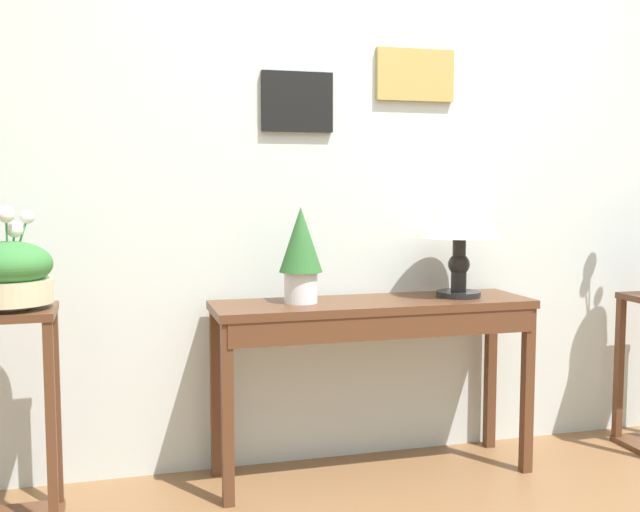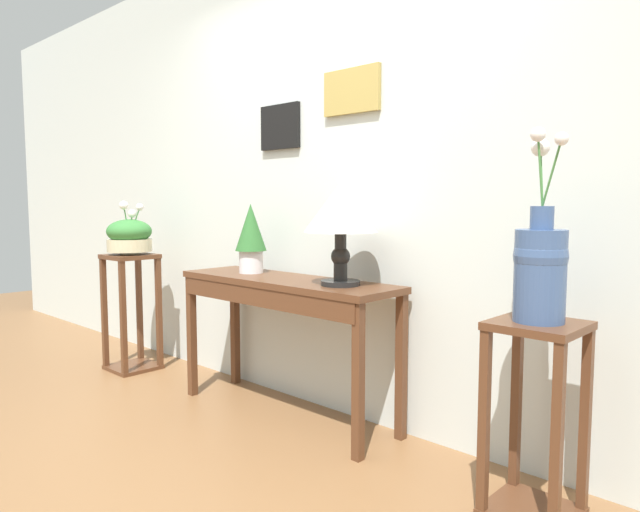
{
  "view_description": "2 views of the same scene",
  "coord_description": "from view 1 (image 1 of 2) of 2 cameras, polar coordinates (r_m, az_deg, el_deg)",
  "views": [
    {
      "loc": [
        -1.24,
        -1.85,
        1.28
      ],
      "look_at": [
        -0.35,
        1.31,
        0.97
      ],
      "focal_mm": 42.33,
      "sensor_mm": 36.0,
      "label": 1
    },
    {
      "loc": [
        2.17,
        -0.96,
        1.19
      ],
      "look_at": [
        0.07,
        1.25,
        0.91
      ],
      "focal_mm": 32.54,
      "sensor_mm": 36.0,
      "label": 2
    }
  ],
  "objects": [
    {
      "name": "back_wall_with_art",
      "position": [
        3.57,
        4.74,
        7.36
      ],
      "size": [
        9.0,
        0.13,
        2.8
      ],
      "color": "silver",
      "rests_on": "ground"
    },
    {
      "name": "table_lamp",
      "position": [
        3.4,
        10.52,
        3.08
      ],
      "size": [
        0.37,
        0.37,
        0.51
      ],
      "color": "black",
      "rests_on": "console_table"
    },
    {
      "name": "pedestal_stand_left",
      "position": [
        3.06,
        -22.09,
        -11.39
      ],
      "size": [
        0.32,
        0.32,
        0.83
      ],
      "color": "#56331E",
      "rests_on": "ground"
    },
    {
      "name": "planter_bowl_wide_left",
      "position": [
        2.95,
        -22.45,
        -1.19
      ],
      "size": [
        0.31,
        0.31,
        0.37
      ],
      "color": "beige",
      "rests_on": "pedestal_stand_left"
    },
    {
      "name": "potted_plant_on_console",
      "position": [
        3.18,
        -1.46,
        0.45
      ],
      "size": [
        0.18,
        0.18,
        0.41
      ],
      "color": "silver",
      "rests_on": "console_table"
    },
    {
      "name": "console_table",
      "position": [
        3.28,
        4.16,
        -5.26
      ],
      "size": [
        1.39,
        0.4,
        0.78
      ],
      "color": "#56331E",
      "rests_on": "ground"
    }
  ]
}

